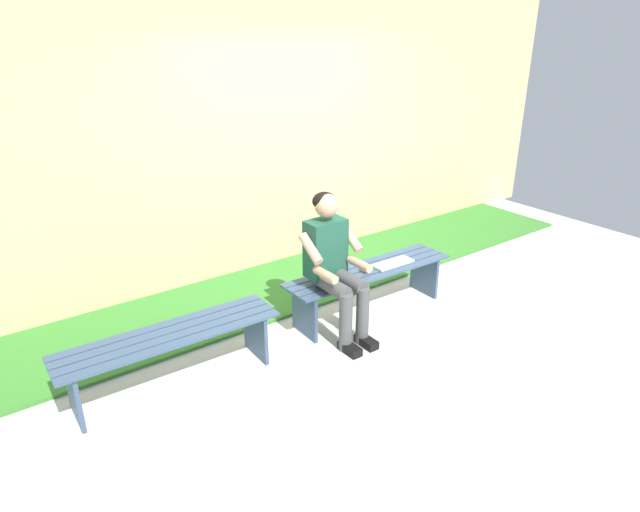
{
  "coord_description": "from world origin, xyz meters",
  "views": [
    {
      "loc": [
        3.1,
        3.47,
        2.54
      ],
      "look_at": [
        0.67,
        0.15,
        0.79
      ],
      "focal_mm": 31.21,
      "sensor_mm": 36.0,
      "label": 1
    }
  ],
  "objects_px": {
    "bench_far": "(171,346)",
    "person_seated": "(334,261)",
    "apple": "(365,268)",
    "bench_near": "(369,280)",
    "book_open": "(393,264)"
  },
  "relations": [
    {
      "from": "bench_far",
      "to": "person_seated",
      "type": "height_order",
      "value": "person_seated"
    },
    {
      "from": "apple",
      "to": "bench_near",
      "type": "bearing_deg",
      "value": -160.4
    },
    {
      "from": "person_seated",
      "to": "apple",
      "type": "bearing_deg",
      "value": -170.07
    },
    {
      "from": "bench_far",
      "to": "person_seated",
      "type": "bearing_deg",
      "value": 176.01
    },
    {
      "from": "book_open",
      "to": "person_seated",
      "type": "bearing_deg",
      "value": 5.12
    },
    {
      "from": "apple",
      "to": "book_open",
      "type": "relative_size",
      "value": 0.2
    },
    {
      "from": "bench_near",
      "to": "person_seated",
      "type": "bearing_deg",
      "value": 11.52
    },
    {
      "from": "bench_far",
      "to": "apple",
      "type": "relative_size",
      "value": 19.77
    },
    {
      "from": "bench_far",
      "to": "apple",
      "type": "height_order",
      "value": "apple"
    },
    {
      "from": "bench_near",
      "to": "book_open",
      "type": "distance_m",
      "value": 0.27
    },
    {
      "from": "person_seated",
      "to": "bench_near",
      "type": "bearing_deg",
      "value": -168.48
    },
    {
      "from": "apple",
      "to": "book_open",
      "type": "bearing_deg",
      "value": 175.48
    },
    {
      "from": "bench_far",
      "to": "apple",
      "type": "bearing_deg",
      "value": 179.14
    },
    {
      "from": "bench_far",
      "to": "book_open",
      "type": "bearing_deg",
      "value": 178.6
    },
    {
      "from": "bench_near",
      "to": "book_open",
      "type": "height_order",
      "value": "book_open"
    }
  ]
}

